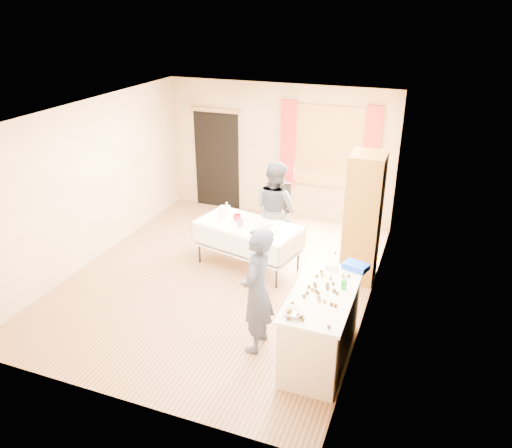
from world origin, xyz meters
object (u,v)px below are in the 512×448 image
at_px(cabinet, 363,219).
at_px(woman, 275,209).
at_px(chair, 278,224).
at_px(party_table, 248,241).
at_px(counter, 321,325).
at_px(girl, 257,290).

bearing_deg(cabinet, woman, 167.70).
xyz_separation_m(cabinet, chair, (-1.60, 0.82, -0.69)).
bearing_deg(woman, party_table, 94.71).
bearing_deg(chair, woman, -90.22).
xyz_separation_m(counter, girl, (-0.78, -0.08, 0.36)).
relative_size(counter, party_table, 0.84).
relative_size(party_table, chair, 1.72).
bearing_deg(party_table, cabinet, 21.09).
distance_m(cabinet, woman, 1.53).
relative_size(cabinet, party_table, 1.13).
bearing_deg(party_table, girl, -53.10).
height_order(chair, woman, woman).
bearing_deg(party_table, counter, -35.34).
relative_size(chair, girl, 0.63).
distance_m(cabinet, girl, 2.34).
relative_size(party_table, girl, 1.09).
bearing_deg(woman, girl, 132.02).
bearing_deg(cabinet, girl, -112.29).
distance_m(cabinet, counter, 2.15).
bearing_deg(party_table, chair, 95.06).
xyz_separation_m(chair, girl, (0.72, -2.98, 0.51)).
bearing_deg(cabinet, chair, 152.90).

